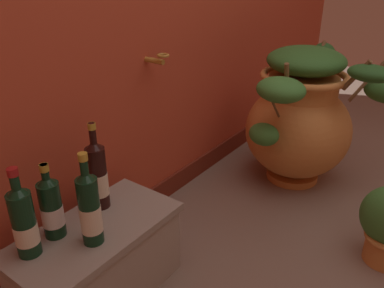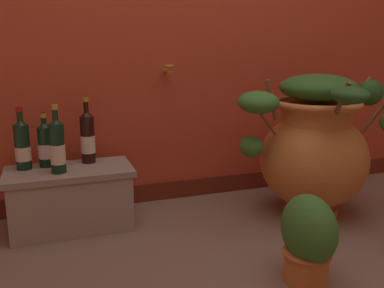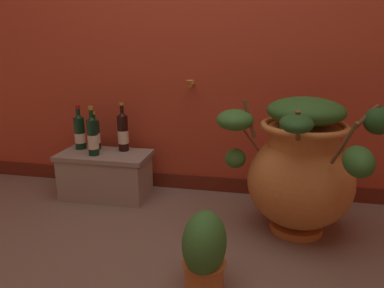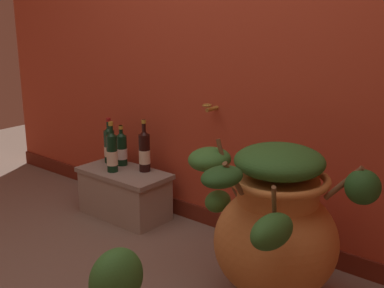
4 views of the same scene
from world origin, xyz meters
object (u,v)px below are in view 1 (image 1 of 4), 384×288
at_px(wine_bottle_middle, 90,208).
at_px(wine_bottle_back, 51,206).
at_px(wine_bottle_left, 24,220).
at_px(wine_bottle_right, 97,174).
at_px(terracotta_urn, 300,117).

height_order(wine_bottle_middle, wine_bottle_back, wine_bottle_middle).
bearing_deg(wine_bottle_left, wine_bottle_right, 3.31).
bearing_deg(wine_bottle_right, wine_bottle_back, -178.36).
relative_size(terracotta_urn, wine_bottle_right, 2.65).
distance_m(wine_bottle_middle, wine_bottle_back, 0.15).
distance_m(wine_bottle_right, wine_bottle_back, 0.21).
xyz_separation_m(wine_bottle_left, wine_bottle_middle, (0.16, -0.12, 0.01)).
xyz_separation_m(wine_bottle_middle, wine_bottle_right, (0.16, 0.14, 0.00)).
bearing_deg(terracotta_urn, wine_bottle_left, 168.14).
relative_size(wine_bottle_middle, wine_bottle_right, 0.96).
bearing_deg(wine_bottle_middle, wine_bottle_left, 142.97).
relative_size(terracotta_urn, wine_bottle_middle, 2.75).
relative_size(wine_bottle_right, wine_bottle_back, 1.26).
xyz_separation_m(wine_bottle_right, wine_bottle_back, (-0.21, -0.01, -0.02)).
bearing_deg(wine_bottle_middle, wine_bottle_right, 41.52).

